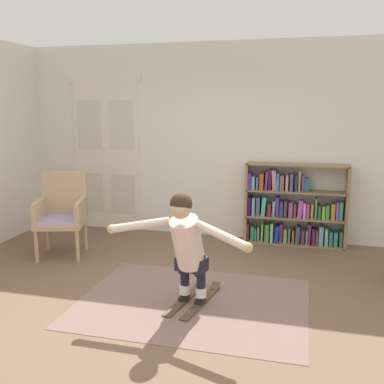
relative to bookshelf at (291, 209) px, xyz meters
name	(u,v)px	position (x,y,z in m)	size (l,w,h in m)	color
ground_plane	(163,304)	(-1.16, -2.39, -0.51)	(7.20, 7.20, 0.00)	brown
back_wall	(216,141)	(-1.16, 0.21, 0.94)	(6.00, 0.10, 2.90)	silver
double_door	(107,153)	(-2.94, 0.15, 0.72)	(1.22, 0.05, 2.45)	silver
rug	(193,302)	(-0.88, -2.27, -0.51)	(2.30, 1.77, 0.01)	#7E6157
bookshelf	(291,209)	(0.00, 0.00, 0.00)	(1.43, 0.30, 1.17)	olive
wicker_chair	(62,212)	(-2.96, -1.23, 0.07)	(0.75, 0.75, 1.10)	tan
skis_pair	(194,299)	(-0.88, -2.24, -0.49)	(0.42, 0.90, 0.07)	brown
person_skier	(187,241)	(-0.91, -2.41, 0.18)	(1.47, 0.69, 1.11)	white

